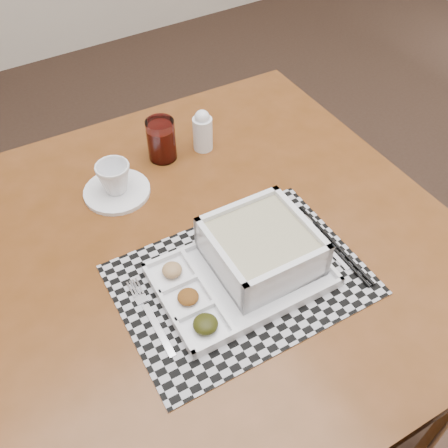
% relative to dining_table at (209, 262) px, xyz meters
% --- Properties ---
extents(floor, '(5.00, 5.00, 0.00)m').
position_rel_dining_table_xyz_m(floor, '(0.52, -0.12, -0.68)').
color(floor, '#302018').
rests_on(floor, ground).
extents(dining_table, '(1.05, 1.05, 0.75)m').
position_rel_dining_table_xyz_m(dining_table, '(0.00, 0.00, 0.00)').
color(dining_table, '#522B0E').
rests_on(dining_table, ground).
extents(placemat, '(0.48, 0.36, 0.00)m').
position_rel_dining_table_xyz_m(placemat, '(-0.00, -0.13, 0.08)').
color(placemat, '#A8A7AF').
rests_on(placemat, dining_table).
extents(serving_tray, '(0.33, 0.24, 0.09)m').
position_rel_dining_table_xyz_m(serving_tray, '(0.04, -0.11, 0.12)').
color(serving_tray, white).
rests_on(serving_tray, placemat).
extents(fork, '(0.03, 0.19, 0.00)m').
position_rel_dining_table_xyz_m(fork, '(-0.19, -0.10, 0.08)').
color(fork, silver).
rests_on(fork, placemat).
extents(spoon, '(0.04, 0.18, 0.01)m').
position_rel_dining_table_xyz_m(spoon, '(0.19, -0.08, 0.08)').
color(spoon, silver).
rests_on(spoon, placemat).
extents(chopsticks, '(0.03, 0.24, 0.01)m').
position_rel_dining_table_xyz_m(chopsticks, '(0.20, -0.15, 0.08)').
color(chopsticks, black).
rests_on(chopsticks, placemat).
extents(saucer, '(0.15, 0.15, 0.01)m').
position_rel_dining_table_xyz_m(saucer, '(-0.10, 0.23, 0.08)').
color(saucer, white).
rests_on(saucer, dining_table).
extents(cup, '(0.08, 0.08, 0.07)m').
position_rel_dining_table_xyz_m(cup, '(-0.10, 0.23, 0.12)').
color(cup, white).
rests_on(cup, saucer).
extents(juice_glass, '(0.07, 0.07, 0.10)m').
position_rel_dining_table_xyz_m(juice_glass, '(0.05, 0.29, 0.13)').
color(juice_glass, white).
rests_on(juice_glass, dining_table).
extents(creamer_bottle, '(0.05, 0.05, 0.11)m').
position_rel_dining_table_xyz_m(creamer_bottle, '(0.15, 0.27, 0.13)').
color(creamer_bottle, white).
rests_on(creamer_bottle, dining_table).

